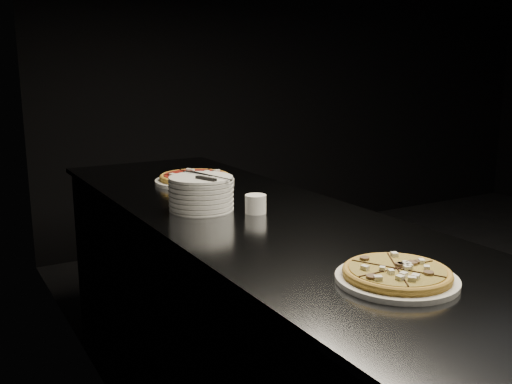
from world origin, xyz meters
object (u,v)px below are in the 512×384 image
counter (253,334)px  cutlery (205,176)px  plate_stack (201,193)px  ramekin (256,203)px  pizza_mushroom (397,275)px  pizza_tomato (195,178)px

counter → cutlery: size_ratio=10.18×
plate_stack → ramekin: plate_stack is taller
counter → pizza_mushroom: size_ratio=8.53×
ramekin → pizza_mushroom: bearing=-93.1°
counter → pizza_mushroom: 0.88m
ramekin → plate_stack: bearing=134.6°
plate_stack → cutlery: bearing=-62.4°
cutlery → ramekin: 0.20m
ramekin → pizza_tomato: bearing=86.7°
counter → ramekin: 0.49m
counter → pizza_mushroom: pizza_mushroom is taller
cutlery → ramekin: bearing=-62.1°
pizza_tomato → cutlery: 0.50m
plate_stack → cutlery: size_ratio=0.93×
pizza_mushroom → pizza_tomato: size_ratio=0.71×
counter → pizza_tomato: (0.03, 0.56, 0.48)m
counter → plate_stack: bearing=138.6°
plate_stack → ramekin: (0.14, -0.14, -0.02)m
counter → pizza_tomato: 0.74m
pizza_mushroom → plate_stack: bearing=96.6°
counter → pizza_tomato: pizza_tomato is taller
cutlery → pizza_mushroom: bearing=-102.4°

